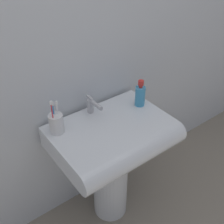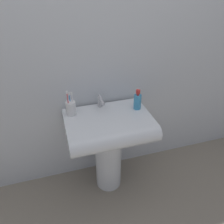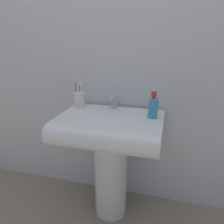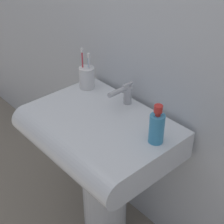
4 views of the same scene
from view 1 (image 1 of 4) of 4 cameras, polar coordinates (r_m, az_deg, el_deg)
name	(u,v)px [view 1 (image 1 of 4)]	position (r m, az deg, el deg)	size (l,w,h in m)	color
ground_plane	(110,207)	(2.02, -0.35, -18.79)	(6.00, 6.00, 0.00)	gray
wall_back	(79,22)	(1.45, -6.64, 17.64)	(5.00, 0.05, 2.40)	silver
sink_pedestal	(110,178)	(1.79, -0.39, -13.24)	(0.22, 0.22, 0.59)	white
sink_basin	(115,138)	(1.50, 0.65, -5.31)	(0.64, 0.47, 0.13)	white
faucet	(92,105)	(1.54, -4.12, 1.43)	(0.04, 0.14, 0.10)	#B7B7BC
toothbrush_cup	(56,123)	(1.44, -11.25, -2.24)	(0.07, 0.07, 0.20)	white
soap_bottle	(140,95)	(1.61, 5.74, 3.42)	(0.06, 0.06, 0.16)	#3F99CC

